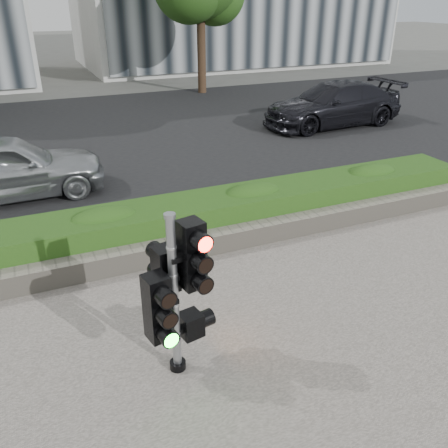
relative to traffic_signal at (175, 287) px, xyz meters
name	(u,v)px	position (x,y,z in m)	size (l,w,h in m)	color
ground	(237,323)	(0.98, 0.49, -1.12)	(120.00, 120.00, 0.00)	#51514C
road	(100,136)	(0.98, 10.49, -1.11)	(60.00, 13.00, 0.02)	black
curb	(166,224)	(0.98, 3.64, -1.06)	(60.00, 0.25, 0.12)	gray
stone_wall	(188,247)	(0.98, 2.39, -0.92)	(12.00, 0.32, 0.34)	gray
hedge	(176,222)	(0.98, 3.04, -0.75)	(12.00, 1.00, 0.68)	#4B8027
traffic_signal	(175,287)	(0.00, 0.00, 0.00)	(0.71, 0.57, 1.97)	black
car_silver	(5,167)	(-1.64, 6.28, -0.42)	(1.59, 3.96, 1.35)	#A2A5A9
car_dark	(333,104)	(8.27, 8.78, -0.41)	(1.92, 4.73, 1.37)	black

